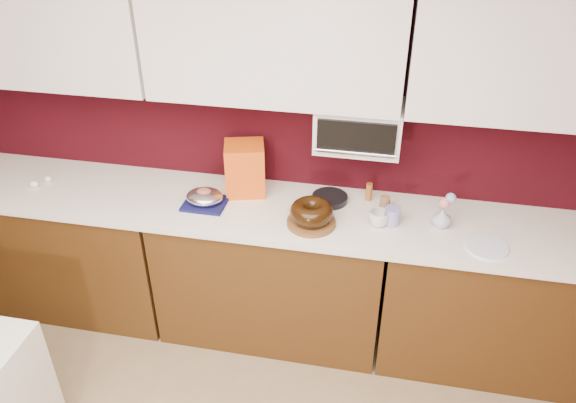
{
  "coord_description": "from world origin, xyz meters",
  "views": [
    {
      "loc": [
        0.61,
        -0.65,
        2.62
      ],
      "look_at": [
        0.12,
        1.84,
        1.02
      ],
      "focal_mm": 35.0,
      "sensor_mm": 36.0,
      "label": 1
    }
  ],
  "objects_px": {
    "pandoro_box": "(245,168)",
    "coffee_mug": "(379,217)",
    "blue_jar": "(392,216)",
    "bundt_cake": "(312,212)",
    "flower_vase": "(442,217)",
    "foil_ham_nest": "(204,197)",
    "toaster_oven": "(359,125)"
  },
  "relations": [
    {
      "from": "blue_jar",
      "to": "flower_vase",
      "type": "bearing_deg",
      "value": 6.16
    },
    {
      "from": "pandoro_box",
      "to": "flower_vase",
      "type": "height_order",
      "value": "pandoro_box"
    },
    {
      "from": "blue_jar",
      "to": "flower_vase",
      "type": "relative_size",
      "value": 0.82
    },
    {
      "from": "pandoro_box",
      "to": "coffee_mug",
      "type": "bearing_deg",
      "value": -29.69
    },
    {
      "from": "toaster_oven",
      "to": "flower_vase",
      "type": "xyz_separation_m",
      "value": [
        0.48,
        -0.16,
        -0.41
      ]
    },
    {
      "from": "bundt_cake",
      "to": "pandoro_box",
      "type": "bearing_deg",
      "value": 148.31
    },
    {
      "from": "foil_ham_nest",
      "to": "coffee_mug",
      "type": "bearing_deg",
      "value": -0.69
    },
    {
      "from": "bundt_cake",
      "to": "foil_ham_nest",
      "type": "bearing_deg",
      "value": 173.02
    },
    {
      "from": "pandoro_box",
      "to": "coffee_mug",
      "type": "height_order",
      "value": "pandoro_box"
    },
    {
      "from": "foil_ham_nest",
      "to": "pandoro_box",
      "type": "height_order",
      "value": "pandoro_box"
    },
    {
      "from": "pandoro_box",
      "to": "flower_vase",
      "type": "xyz_separation_m",
      "value": [
        1.12,
        -0.15,
        -0.09
      ]
    },
    {
      "from": "foil_ham_nest",
      "to": "flower_vase",
      "type": "bearing_deg",
      "value": 1.82
    },
    {
      "from": "coffee_mug",
      "to": "blue_jar",
      "type": "relative_size",
      "value": 1.02
    },
    {
      "from": "bundt_cake",
      "to": "blue_jar",
      "type": "relative_size",
      "value": 2.31
    },
    {
      "from": "bundt_cake",
      "to": "blue_jar",
      "type": "height_order",
      "value": "bundt_cake"
    },
    {
      "from": "foil_ham_nest",
      "to": "pandoro_box",
      "type": "xyz_separation_m",
      "value": [
        0.19,
        0.19,
        0.1
      ]
    },
    {
      "from": "bundt_cake",
      "to": "toaster_oven",
      "type": "bearing_deg",
      "value": 54.57
    },
    {
      "from": "toaster_oven",
      "to": "foil_ham_nest",
      "type": "xyz_separation_m",
      "value": [
        -0.83,
        -0.2,
        -0.42
      ]
    },
    {
      "from": "bundt_cake",
      "to": "coffee_mug",
      "type": "distance_m",
      "value": 0.36
    },
    {
      "from": "toaster_oven",
      "to": "coffee_mug",
      "type": "xyz_separation_m",
      "value": [
        0.16,
        -0.22,
        -0.42
      ]
    },
    {
      "from": "foil_ham_nest",
      "to": "blue_jar",
      "type": "height_order",
      "value": "blue_jar"
    },
    {
      "from": "coffee_mug",
      "to": "foil_ham_nest",
      "type": "bearing_deg",
      "value": 179.31
    },
    {
      "from": "blue_jar",
      "to": "flower_vase",
      "type": "height_order",
      "value": "flower_vase"
    },
    {
      "from": "foil_ham_nest",
      "to": "blue_jar",
      "type": "relative_size",
      "value": 2.1
    },
    {
      "from": "foil_ham_nest",
      "to": "pandoro_box",
      "type": "relative_size",
      "value": 0.69
    },
    {
      "from": "bundt_cake",
      "to": "blue_jar",
      "type": "bearing_deg",
      "value": 11.97
    },
    {
      "from": "pandoro_box",
      "to": "blue_jar",
      "type": "xyz_separation_m",
      "value": [
        0.86,
        -0.18,
        -0.1
      ]
    },
    {
      "from": "foil_ham_nest",
      "to": "blue_jar",
      "type": "distance_m",
      "value": 1.05
    },
    {
      "from": "toaster_oven",
      "to": "foil_ham_nest",
      "type": "bearing_deg",
      "value": -166.07
    },
    {
      "from": "flower_vase",
      "to": "toaster_oven",
      "type": "bearing_deg",
      "value": 161.41
    },
    {
      "from": "coffee_mug",
      "to": "blue_jar",
      "type": "height_order",
      "value": "coffee_mug"
    },
    {
      "from": "pandoro_box",
      "to": "coffee_mug",
      "type": "relative_size",
      "value": 2.97
    }
  ]
}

